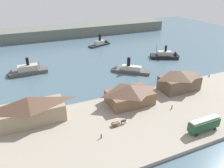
{
  "coord_description": "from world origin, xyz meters",
  "views": [
    {
      "loc": [
        -36.72,
        -72.93,
        42.67
      ],
      "look_at": [
        -2.5,
        4.53,
        2.0
      ],
      "focal_mm": 34.82,
      "sensor_mm": 36.0,
      "label": 1
    }
  ],
  "objects_px": {
    "pedestrian_at_waters_edge": "(172,107)",
    "ferry_outer_harbor": "(127,70)",
    "ferry_shed_east_terminal": "(29,110)",
    "ferry_approaching_east": "(24,71)",
    "ferry_shed_customs_shed": "(179,80)",
    "horse_cart": "(119,122)",
    "ferry_moored_east": "(168,56)",
    "ferry_shed_central_terminal": "(130,94)",
    "ferry_moored_west": "(102,43)",
    "street_tram": "(204,124)",
    "mooring_post_center_east": "(209,76)",
    "mooring_post_east": "(200,78)",
    "pedestrian_walking_west": "(101,136)",
    "pedestrian_near_west_shed": "(201,120)"
  },
  "relations": [
    {
      "from": "pedestrian_at_waters_edge",
      "to": "mooring_post_east",
      "type": "xyz_separation_m",
      "value": [
        27.89,
        15.69,
        -0.27
      ]
    },
    {
      "from": "ferry_shed_central_terminal",
      "to": "horse_cart",
      "type": "bearing_deg",
      "value": -131.01
    },
    {
      "from": "ferry_shed_customs_shed",
      "to": "pedestrian_walking_west",
      "type": "height_order",
      "value": "ferry_shed_customs_shed"
    },
    {
      "from": "ferry_moored_east",
      "to": "horse_cart",
      "type": "bearing_deg",
      "value": -138.42
    },
    {
      "from": "horse_cart",
      "to": "pedestrian_at_waters_edge",
      "type": "distance_m",
      "value": 21.29
    },
    {
      "from": "ferry_shed_central_terminal",
      "to": "ferry_outer_harbor",
      "type": "height_order",
      "value": "ferry_shed_central_terminal"
    },
    {
      "from": "street_tram",
      "to": "pedestrian_near_west_shed",
      "type": "height_order",
      "value": "street_tram"
    },
    {
      "from": "street_tram",
      "to": "pedestrian_near_west_shed",
      "type": "distance_m",
      "value": 4.77
    },
    {
      "from": "pedestrian_walking_west",
      "to": "ferry_moored_east",
      "type": "distance_m",
      "value": 83.75
    },
    {
      "from": "pedestrian_at_waters_edge",
      "to": "ferry_outer_harbor",
      "type": "xyz_separation_m",
      "value": [
        2.5,
        39.41,
        -0.53
      ]
    },
    {
      "from": "ferry_shed_east_terminal",
      "to": "ferry_outer_harbor",
      "type": "relative_size",
      "value": 1.17
    },
    {
      "from": "mooring_post_center_east",
      "to": "ferry_approaching_east",
      "type": "xyz_separation_m",
      "value": [
        -79.73,
        41.44,
        0.05
      ]
    },
    {
      "from": "ferry_moored_east",
      "to": "ferry_approaching_east",
      "type": "distance_m",
      "value": 81.41
    },
    {
      "from": "horse_cart",
      "to": "ferry_moored_west",
      "type": "bearing_deg",
      "value": 71.92
    },
    {
      "from": "mooring_post_center_east",
      "to": "ferry_approaching_east",
      "type": "relative_size",
      "value": 0.05
    },
    {
      "from": "ferry_moored_east",
      "to": "ferry_moored_west",
      "type": "height_order",
      "value": "ferry_moored_east"
    },
    {
      "from": "pedestrian_at_waters_edge",
      "to": "ferry_moored_west",
      "type": "height_order",
      "value": "ferry_moored_west"
    },
    {
      "from": "street_tram",
      "to": "horse_cart",
      "type": "distance_m",
      "value": 25.61
    },
    {
      "from": "ferry_approaching_east",
      "to": "horse_cart",
      "type": "bearing_deg",
      "value": -67.33
    },
    {
      "from": "ferry_shed_east_terminal",
      "to": "ferry_approaching_east",
      "type": "xyz_separation_m",
      "value": [
        0.85,
        45.12,
        -3.96
      ]
    },
    {
      "from": "pedestrian_near_west_shed",
      "to": "mooring_post_east",
      "type": "bearing_deg",
      "value": 46.97
    },
    {
      "from": "ferry_shed_central_terminal",
      "to": "ferry_shed_customs_shed",
      "type": "bearing_deg",
      "value": 3.65
    },
    {
      "from": "pedestrian_near_west_shed",
      "to": "ferry_outer_harbor",
      "type": "height_order",
      "value": "ferry_outer_harbor"
    },
    {
      "from": "ferry_outer_harbor",
      "to": "horse_cart",
      "type": "bearing_deg",
      "value": -120.48
    },
    {
      "from": "ferry_shed_central_terminal",
      "to": "ferry_moored_west",
      "type": "xyz_separation_m",
      "value": [
        20.84,
        82.02,
        -3.52
      ]
    },
    {
      "from": "ferry_shed_customs_shed",
      "to": "ferry_approaching_east",
      "type": "distance_m",
      "value": 73.95
    },
    {
      "from": "ferry_shed_east_terminal",
      "to": "street_tram",
      "type": "relative_size",
      "value": 2.1
    },
    {
      "from": "ferry_shed_customs_shed",
      "to": "pedestrian_near_west_shed",
      "type": "distance_m",
      "value": 23.85
    },
    {
      "from": "ferry_approaching_east",
      "to": "ferry_moored_west",
      "type": "distance_m",
      "value": 64.73
    },
    {
      "from": "ferry_shed_central_terminal",
      "to": "ferry_approaching_east",
      "type": "bearing_deg",
      "value": 125.53
    },
    {
      "from": "horse_cart",
      "to": "ferry_moored_east",
      "type": "height_order",
      "value": "ferry_moored_east"
    },
    {
      "from": "pedestrian_near_west_shed",
      "to": "pedestrian_walking_west",
      "type": "xyz_separation_m",
      "value": [
        -32.24,
        5.84,
        -0.06
      ]
    },
    {
      "from": "pedestrian_near_west_shed",
      "to": "ferry_moored_east",
      "type": "relative_size",
      "value": 0.09
    },
    {
      "from": "ferry_shed_east_terminal",
      "to": "pedestrian_walking_west",
      "type": "xyz_separation_m",
      "value": [
        17.74,
        -16.91,
        -3.74
      ]
    },
    {
      "from": "ferry_approaching_east",
      "to": "pedestrian_near_west_shed",
      "type": "bearing_deg",
      "value": -54.1
    },
    {
      "from": "ferry_shed_east_terminal",
      "to": "pedestrian_near_west_shed",
      "type": "relative_size",
      "value": 12.96
    },
    {
      "from": "pedestrian_at_waters_edge",
      "to": "ferry_moored_east",
      "type": "distance_m",
      "value": 60.64
    },
    {
      "from": "pedestrian_near_west_shed",
      "to": "pedestrian_at_waters_edge",
      "type": "bearing_deg",
      "value": 108.41
    },
    {
      "from": "pedestrian_near_west_shed",
      "to": "pedestrian_at_waters_edge",
      "type": "height_order",
      "value": "pedestrian_near_west_shed"
    },
    {
      "from": "ferry_shed_customs_shed",
      "to": "ferry_shed_east_terminal",
      "type": "bearing_deg",
      "value": 179.21
    },
    {
      "from": "ferry_outer_harbor",
      "to": "ferry_shed_customs_shed",
      "type": "bearing_deg",
      "value": -70.88
    },
    {
      "from": "horse_cart",
      "to": "ferry_approaching_east",
      "type": "height_order",
      "value": "ferry_approaching_east"
    },
    {
      "from": "mooring_post_center_east",
      "to": "ferry_shed_east_terminal",
      "type": "bearing_deg",
      "value": -177.38
    },
    {
      "from": "mooring_post_east",
      "to": "pedestrian_at_waters_edge",
      "type": "bearing_deg",
      "value": -150.64
    },
    {
      "from": "street_tram",
      "to": "ferry_moored_east",
      "type": "relative_size",
      "value": 0.56
    },
    {
      "from": "mooring_post_east",
      "to": "pedestrian_walking_west",
      "type": "bearing_deg",
      "value": -160.28
    },
    {
      "from": "ferry_shed_east_terminal",
      "to": "ferry_shed_customs_shed",
      "type": "xyz_separation_m",
      "value": [
        58.68,
        -0.81,
        -0.24
      ]
    },
    {
      "from": "ferry_shed_central_terminal",
      "to": "ferry_moored_west",
      "type": "height_order",
      "value": "ferry_shed_central_terminal"
    },
    {
      "from": "horse_cart",
      "to": "pedestrian_walking_west",
      "type": "height_order",
      "value": "horse_cart"
    },
    {
      "from": "ferry_shed_central_terminal",
      "to": "mooring_post_center_east",
      "type": "xyz_separation_m",
      "value": [
        45.83,
        6.02,
        -3.28
      ]
    }
  ]
}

